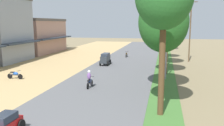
% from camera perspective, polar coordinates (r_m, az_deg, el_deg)
% --- Properties ---
extents(shophouse_far, '(8.70, 13.25, 6.90)m').
position_cam_1_polar(shophouse_far, '(52.46, -17.16, 6.09)').
color(shophouse_far, tan).
rests_on(shophouse_far, ground).
extents(parked_motorbike_fourth, '(1.80, 0.54, 0.94)m').
position_cam_1_polar(parked_motorbike_fourth, '(28.19, -21.67, -2.50)').
color(parked_motorbike_fourth, black).
rests_on(parked_motorbike_fourth, dirt_shoulder).
extents(median_tree_second, '(4.35, 4.35, 8.68)m').
position_cam_1_polar(median_tree_second, '(21.94, 11.90, 9.29)').
color(median_tree_second, '#4C351E').
rests_on(median_tree_second, median_strip).
extents(median_tree_third, '(4.06, 4.06, 8.41)m').
position_cam_1_polar(median_tree_third, '(29.16, 12.70, 9.75)').
color(median_tree_third, '#4C351E').
rests_on(median_tree_third, median_strip).
extents(median_tree_fourth, '(3.92, 3.92, 9.88)m').
position_cam_1_polar(median_tree_fourth, '(34.78, 12.98, 11.57)').
color(median_tree_fourth, '#4C351E').
rests_on(median_tree_fourth, median_strip).
extents(median_tree_fifth, '(3.51, 3.51, 9.64)m').
position_cam_1_polar(median_tree_fifth, '(40.85, 12.70, 11.57)').
color(median_tree_fifth, '#4C351E').
rests_on(median_tree_fifth, median_strip).
extents(median_tree_sixth, '(4.78, 4.78, 9.64)m').
position_cam_1_polar(median_tree_sixth, '(55.88, 12.58, 10.02)').
color(median_tree_sixth, '#4C351E').
rests_on(median_tree_sixth, median_strip).
extents(streetlamp_near, '(3.16, 0.20, 8.28)m').
position_cam_1_polar(streetlamp_near, '(26.34, 12.68, 6.48)').
color(streetlamp_near, gray).
rests_on(streetlamp_near, median_strip).
extents(streetlamp_mid, '(3.16, 0.20, 8.33)m').
position_cam_1_polar(streetlamp_mid, '(59.65, 12.43, 7.94)').
color(streetlamp_mid, gray).
rests_on(streetlamp_mid, median_strip).
extents(utility_pole_near, '(1.80, 0.20, 9.67)m').
position_cam_1_polar(utility_pole_near, '(39.78, 17.78, 7.45)').
color(utility_pole_near, brown).
rests_on(utility_pole_near, ground).
extents(car_sedan_red, '(1.10, 2.26, 1.19)m').
position_cam_1_polar(car_sedan_red, '(14.36, -23.86, -12.95)').
color(car_sedan_red, red).
rests_on(car_sedan_red, road_strip).
extents(car_van_charcoal, '(1.19, 2.41, 1.67)m').
position_cam_1_polar(car_van_charcoal, '(34.83, -1.56, 1.08)').
color(car_van_charcoal, '#282D33').
rests_on(car_van_charcoal, road_strip).
extents(motorbike_foreground_rider, '(0.54, 1.80, 1.66)m').
position_cam_1_polar(motorbike_foreground_rider, '(22.71, -5.26, -3.81)').
color(motorbike_foreground_rider, black).
rests_on(motorbike_foreground_rider, road_strip).
extents(motorbike_ahead_second, '(0.54, 1.80, 0.94)m').
position_cam_1_polar(motorbike_ahead_second, '(43.33, 3.41, 2.08)').
color(motorbike_ahead_second, black).
rests_on(motorbike_ahead_second, road_strip).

